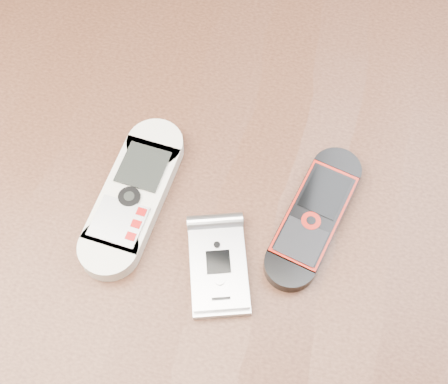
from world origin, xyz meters
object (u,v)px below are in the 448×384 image
at_px(motorola_razr, 219,267).
at_px(nokia_black_red, 314,216).
at_px(table, 219,241).
at_px(nokia_white, 133,195).

bearing_deg(motorola_razr, nokia_black_red, 25.31).
bearing_deg(table, motorola_razr, -76.49).
relative_size(table, motorola_razr, 12.49).
height_order(table, nokia_black_red, nokia_black_red).
distance_m(table, motorola_razr, 0.13).
relative_size(nokia_white, nokia_black_red, 1.10).
height_order(table, nokia_white, nokia_white).
distance_m(table, nokia_black_red, 0.14).
xyz_separation_m(table, nokia_white, (-0.07, -0.02, 0.11)).
bearing_deg(nokia_black_red, nokia_white, -159.85).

